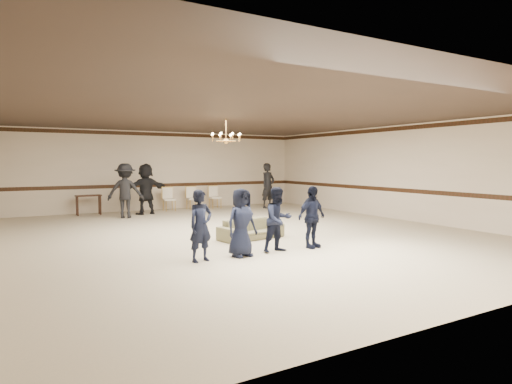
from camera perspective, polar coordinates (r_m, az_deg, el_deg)
room at (r=11.60m, az=-1.85°, el=2.28°), size 12.01×14.01×3.21m
chair_rail at (r=18.10m, az=-12.23°, el=0.90°), size 12.00×0.02×0.14m
crown_molding at (r=18.11m, az=-12.33°, el=7.49°), size 12.00×0.02×0.14m
chandelier at (r=12.53m, az=-4.02°, el=8.23°), size 0.94×0.94×0.89m
boy_a at (r=8.46m, az=-7.37°, el=-4.47°), size 0.58×0.44×1.41m
boy_b at (r=8.84m, az=-1.95°, el=-4.08°), size 0.75×0.55×1.41m
boy_c at (r=9.29m, az=2.98°, el=-3.69°), size 0.73×0.59×1.41m
boy_d at (r=9.80m, az=7.42°, el=-3.31°), size 0.88×0.51×1.41m
settee at (r=10.93m, az=-0.67°, el=-4.94°), size 1.80×0.95×0.50m
adult_left at (r=15.59m, az=-16.98°, el=0.16°), size 1.40×1.10×1.90m
adult_mid at (r=16.48m, az=-14.46°, el=0.40°), size 1.84×0.87×1.90m
adult_right at (r=18.14m, az=1.61°, el=0.85°), size 0.79×0.63×1.90m
banquet_chair_left at (r=17.42m, az=-11.48°, el=-0.96°), size 0.49×0.49×0.93m
banquet_chair_mid at (r=17.76m, az=-8.41°, el=-0.83°), size 0.47×0.47×0.93m
banquet_chair_right at (r=18.15m, az=-5.47°, el=-0.70°), size 0.47×0.47×0.93m
console_table at (r=16.94m, az=-21.37°, el=-1.62°), size 0.92×0.45×0.74m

